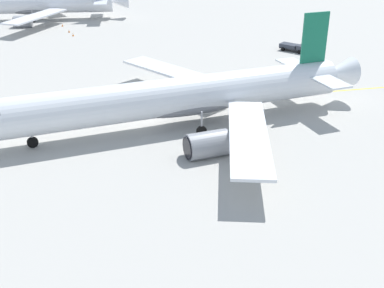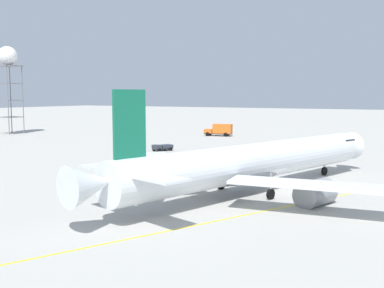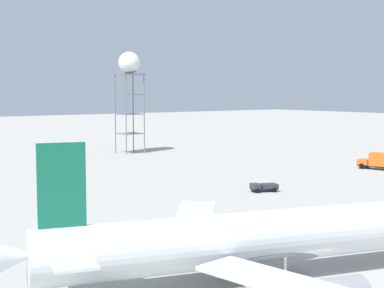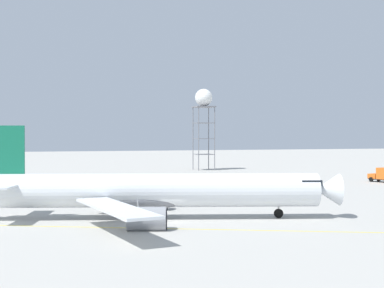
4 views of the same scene
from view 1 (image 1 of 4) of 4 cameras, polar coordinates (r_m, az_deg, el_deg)
name	(u,v)px [view 1 (image 1 of 4)]	position (r m, az deg, el deg)	size (l,w,h in m)	color
ground_plane	(151,122)	(54.22, -4.76, 2.54)	(600.00, 600.00, 0.00)	#ADAAA3
airliner_main	(178,98)	(52.08, -1.67, 5.35)	(43.90, 35.54, 11.20)	silver
airliner_secondary	(28,5)	(112.52, -18.56, 15.09)	(38.05, 31.03, 12.09)	white
baggage_truck_truck	(294,47)	(83.92, 11.78, 11.02)	(2.87, 4.75, 1.22)	#232326
taxiway_centreline	(181,103)	(59.53, -1.29, 4.79)	(178.01, 84.44, 0.01)	yellow
safety_cone_near	(73,35)	(95.39, -13.71, 12.30)	(0.36, 0.36, 0.55)	orange
safety_cone_mid	(69,31)	(98.55, -14.16, 12.67)	(0.36, 0.36, 0.55)	orange
safety_cone_far	(62,25)	(104.19, -14.90, 13.27)	(0.36, 0.36, 0.55)	orange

